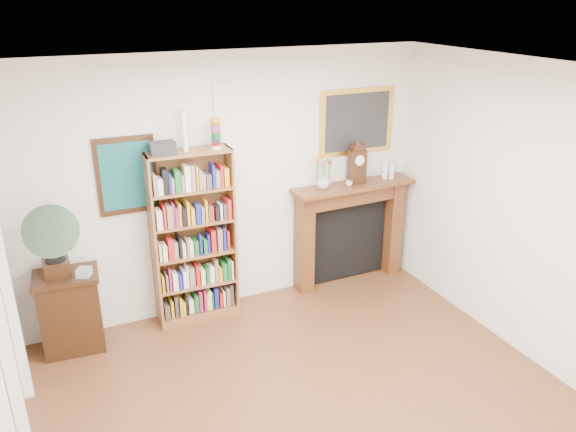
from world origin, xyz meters
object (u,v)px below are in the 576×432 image
Objects in this scene: bookshelf at (193,228)px; cd_stack at (84,272)px; bottle_right at (392,170)px; side_cabinet at (71,312)px; fireplace at (349,223)px; flower_vase at (323,182)px; bottle_left at (385,169)px; mantel_clock at (357,165)px; teacup at (349,183)px; gramophone at (51,237)px.

cd_stack is at bearing -169.37° from bookshelf.
cd_stack is 0.60× the size of bottle_right.
bottle_right is at bearing 5.49° from side_cabinet.
cd_stack is at bearing -177.08° from fireplace.
side_cabinet is at bearing -179.37° from fireplace.
flower_vase is (2.81, 0.09, 0.93)m from side_cabinet.
bottle_left is at bearing 2.25° from bookshelf.
fireplace is (1.92, 0.07, -0.30)m from bookshelf.
bookshelf reaches higher than fireplace.
bottle_left reaches higher than cd_stack.
bookshelf is 2.46m from bottle_right.
mantel_clock reaches higher than bottle_left.
bookshelf is 4.66× the size of mantel_clock.
teacup is at bearing -131.78° from fireplace.
teacup is 0.61m from bottle_right.
bottle_right is at bearing 1.66° from bookshelf.
flower_vase is at bearing 179.66° from mantel_clock.
bookshelf is 2.38m from bottle_left.
gramophone is at bearing -117.87° from side_cabinet.
side_cabinet is at bearing -178.94° from bottle_right.
bookshelf is 1.85m from teacup.
cd_stack is 3.60m from bottle_right.
bookshelf reaches higher than cd_stack.
mantel_clock reaches higher than fireplace.
bottle_right is at bearing 3.61° from teacup.
bottle_left is (0.83, 0.01, 0.04)m from flower_vase.
mantel_clock reaches higher than cd_stack.
fireplace is (3.21, 0.13, 0.34)m from side_cabinet.
fireplace is 9.99× the size of flower_vase.
teacup is (-0.08, -0.10, 0.54)m from fireplace.
bookshelf is 2.75× the size of gramophone.
mantel_clock is (3.08, 0.19, 0.62)m from cd_stack.
bottle_left is (0.40, 0.02, -0.10)m from mantel_clock.
bottle_left is (3.71, 0.19, 0.12)m from gramophone.
mantel_clock is (3.24, 0.07, 1.07)m from side_cabinet.
teacup is 0.39× the size of bottle_right.
teacup is (3.18, 0.13, 0.03)m from gramophone.
bottle_left is (3.65, 0.09, 0.97)m from side_cabinet.
fireplace is at bearing 125.35° from mantel_clock.
flower_vase is (-0.43, 0.01, -0.15)m from mantel_clock.
fireplace reaches higher than cd_stack.
bookshelf is at bearing -179.89° from bottle_right.
bottle_left is (0.52, 0.06, 0.09)m from teacup.
bottle_right reaches higher than teacup.
mantel_clock is at bearing 20.07° from teacup.
fireplace is 19.45× the size of teacup.
gramophone is 3.26× the size of bottle_left.
gramophone is 3.79m from bottle_right.
fireplace is 7.52× the size of bottle_right.
teacup is at bearing -10.09° from flower_vase.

